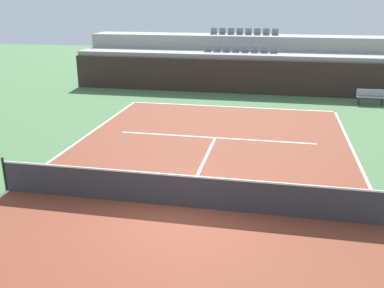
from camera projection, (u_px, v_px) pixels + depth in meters
The scene contains 13 objects.
ground_plane at pixel (182, 207), 12.03m from camera, with size 80.00×80.00×0.00m, color #477042.
court_surface at pixel (182, 207), 12.03m from camera, with size 11.00×24.00×0.01m, color brown.
baseline_far at pixel (230, 107), 23.11m from camera, with size 11.00×0.10×0.00m, color white.
sideline_left at pixel (9, 190), 13.04m from camera, with size 0.10×24.00×0.00m, color white.
service_line_far at pixel (215, 138), 17.96m from camera, with size 8.26×0.10×0.00m, color white.
centre_service_line at pixel (202, 165), 15.00m from camera, with size 0.10×6.40×0.00m, color white.
back_wall at pixel (237, 77), 26.15m from camera, with size 20.98×0.30×2.06m, color #33231E.
stands_tier_lower at pixel (239, 71), 27.36m from camera, with size 20.98×2.40×2.32m, color #9E9E99.
stands_tier_upper at pixel (243, 59), 29.44m from camera, with size 20.98×2.40×3.22m, color #9E9E99.
seating_row_lower at pixel (240, 51), 27.03m from camera, with size 4.61×0.44×0.44m.
seating_row_upper at pixel (244, 33), 28.96m from camera, with size 4.61×0.44×0.44m.
tennis_net at pixel (182, 191), 11.87m from camera, with size 11.08×0.08×1.07m.
player_bench at pixel (371, 96), 23.39m from camera, with size 1.50×0.40×0.85m.
Camera 1 is at (2.39, -10.54, 5.58)m, focal length 39.92 mm.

